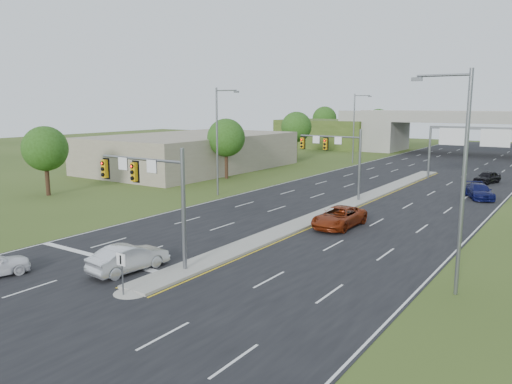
{
  "coord_description": "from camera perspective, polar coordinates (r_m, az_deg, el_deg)",
  "views": [
    {
      "loc": [
        18.48,
        -20.14,
        9.33
      ],
      "look_at": [
        -1.68,
        9.66,
        3.0
      ],
      "focal_mm": 35.0,
      "sensor_mm": 36.0,
      "label": 1
    }
  ],
  "objects": [
    {
      "name": "overpass",
      "position": [
        101.99,
        23.72,
        5.9
      ],
      "size": [
        80.0,
        14.0,
        8.1
      ],
      "color": "gray",
      "rests_on": "ground"
    },
    {
      "name": "road",
      "position": [
        58.9,
        15.35,
        0.52
      ],
      "size": [
        24.0,
        160.0,
        0.02
      ],
      "primitive_type": "cube",
      "color": "black",
      "rests_on": "ground"
    },
    {
      "name": "car_far_c",
      "position": [
        65.76,
        24.91,
        1.55
      ],
      "size": [
        2.86,
        4.58,
        1.46
      ],
      "primitive_type": "imported",
      "rotation": [
        0.0,
        0.0,
        -0.29
      ],
      "color": "black",
      "rests_on": "road"
    },
    {
      "name": "keep_right_sign",
      "position": [
        25.42,
        -15.1,
        -8.28
      ],
      "size": [
        0.6,
        0.13,
        2.2
      ],
      "color": "slate",
      "rests_on": "ground"
    },
    {
      "name": "median_nose",
      "position": [
        26.21,
        -14.08,
        -10.95
      ],
      "size": [
        2.0,
        2.0,
        0.16
      ],
      "primitive_type": "cone",
      "color": "gray",
      "rests_on": "road"
    },
    {
      "name": "signal_mast_near",
      "position": [
        29.22,
        -11.72,
        0.7
      ],
      "size": [
        6.62,
        0.6,
        7.0
      ],
      "color": "slate",
      "rests_on": "ground"
    },
    {
      "name": "lane_markings",
      "position": [
        53.45,
        12.63,
        -0.29
      ],
      "size": [
        23.72,
        160.0,
        0.01
      ],
      "color": "gold",
      "rests_on": "road"
    },
    {
      "name": "tree_l_near",
      "position": [
        63.34,
        -3.44,
        6.2
      ],
      "size": [
        4.8,
        4.8,
        7.6
      ],
      "color": "#382316",
      "rests_on": "ground"
    },
    {
      "name": "lightpole_l_mid",
      "position": [
        51.3,
        -4.3,
        6.34
      ],
      "size": [
        2.85,
        0.25,
        11.0
      ],
      "color": "slate",
      "rests_on": "ground"
    },
    {
      "name": "tree_l_mid",
      "position": [
        86.4,
        4.63,
        7.41
      ],
      "size": [
        5.2,
        5.2,
        8.12
      ],
      "color": "#382316",
      "rests_on": "ground"
    },
    {
      "name": "tree_back_b",
      "position": [
        121.85,
        13.79,
        7.9
      ],
      "size": [
        5.6,
        5.6,
        8.32
      ],
      "color": "#382316",
      "rests_on": "ground"
    },
    {
      "name": "car_silver",
      "position": [
        29.26,
        -14.33,
        -7.31
      ],
      "size": [
        2.11,
        4.83,
        1.55
      ],
      "primitive_type": "imported",
      "rotation": [
        0.0,
        0.0,
        3.04
      ],
      "color": "silver",
      "rests_on": "road"
    },
    {
      "name": "median",
      "position": [
        47.83,
        10.69,
        -1.32
      ],
      "size": [
        2.0,
        54.0,
        0.16
      ],
      "primitive_type": "cube",
      "color": "gray",
      "rests_on": "road"
    },
    {
      "name": "lightpole_l_far",
      "position": [
        81.65,
        11.25,
        7.53
      ],
      "size": [
        2.85,
        0.25,
        11.0
      ],
      "color": "slate",
      "rests_on": "ground"
    },
    {
      "name": "tree_l_close",
      "position": [
        55.58,
        -22.96,
        4.57
      ],
      "size": [
        4.6,
        4.6,
        7.17
      ],
      "color": "#382316",
      "rests_on": "ground"
    },
    {
      "name": "signal_mast_far",
      "position": [
        49.82,
        9.36,
        4.54
      ],
      "size": [
        6.62,
        0.6,
        7.0
      ],
      "color": "slate",
      "rests_on": "ground"
    },
    {
      "name": "car_far_a",
      "position": [
        38.85,
        9.48,
        -2.85
      ],
      "size": [
        2.68,
        5.64,
        1.56
      ],
      "primitive_type": "imported",
      "rotation": [
        0.0,
        0.0,
        -0.02
      ],
      "color": "maroon",
      "rests_on": "road"
    },
    {
      "name": "car_far_b",
      "position": [
        54.72,
        24.16,
        0.08
      ],
      "size": [
        3.98,
        5.44,
        1.46
      ],
      "primitive_type": "imported",
      "rotation": [
        0.0,
        0.0,
        0.43
      ],
      "color": "#0B0F42",
      "rests_on": "road"
    },
    {
      "name": "sign_gantry",
      "position": [
        66.25,
        23.88,
        5.59
      ],
      "size": [
        11.58,
        0.44,
        6.67
      ],
      "color": "slate",
      "rests_on": "ground"
    },
    {
      "name": "tree_back_a",
      "position": [
        127.4,
        7.83,
        8.32
      ],
      "size": [
        6.0,
        6.0,
        8.85
      ],
      "color": "#382316",
      "rests_on": "ground"
    },
    {
      "name": "commercial_building",
      "position": [
        73.74,
        -7.23,
        4.59
      ],
      "size": [
        18.0,
        30.0,
        5.0
      ],
      "primitive_type": "cube",
      "color": "gray",
      "rests_on": "ground"
    },
    {
      "name": "lightpole_r_near",
      "position": [
        25.87,
        22.27,
        2.06
      ],
      "size": [
        2.85,
        0.25,
        11.0
      ],
      "color": "slate",
      "rests_on": "ground"
    },
    {
      "name": "ground",
      "position": [
        28.88,
        -8.1,
        -8.97
      ],
      "size": [
        240.0,
        240.0,
        0.0
      ],
      "primitive_type": "plane",
      "color": "#384B1A",
      "rests_on": "ground"
    }
  ]
}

